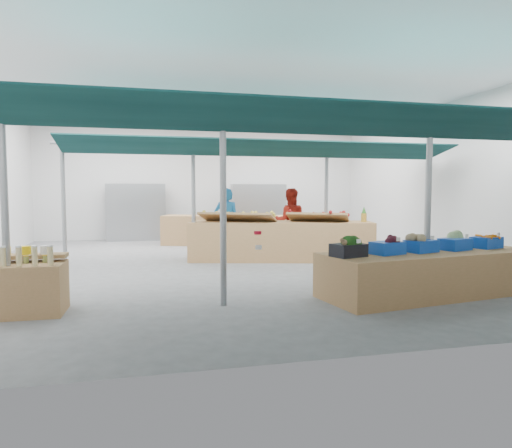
# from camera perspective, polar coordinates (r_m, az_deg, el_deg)

# --- Properties ---
(floor) EXTENTS (13.00, 13.00, 0.00)m
(floor) POSITION_cam_1_polar(r_m,az_deg,el_deg) (11.15, -2.34, -4.92)
(floor) COLOR slate
(floor) RESTS_ON ground
(hall) EXTENTS (13.00, 13.00, 13.00)m
(hall) POSITION_cam_1_polar(r_m,az_deg,el_deg) (12.46, -3.67, 8.21)
(hall) COLOR silver
(hall) RESTS_ON ground
(pole_grid) EXTENTS (10.00, 4.60, 3.00)m
(pole_grid) POSITION_cam_1_polar(r_m,az_deg,el_deg) (9.50, 4.13, 4.49)
(pole_grid) COLOR gray
(pole_grid) RESTS_ON floor
(awnings) EXTENTS (9.50, 7.08, 0.30)m
(awnings) POSITION_cam_1_polar(r_m,az_deg,el_deg) (9.56, 4.16, 10.31)
(awnings) COLOR #0A2A2C
(awnings) RESTS_ON pole_grid
(back_shelving_left) EXTENTS (2.00, 0.50, 2.00)m
(back_shelving_left) POSITION_cam_1_polar(r_m,az_deg,el_deg) (16.83, -14.75, 1.39)
(back_shelving_left) COLOR #B23F33
(back_shelving_left) RESTS_ON floor
(back_shelving_right) EXTENTS (2.00, 0.50, 2.00)m
(back_shelving_right) POSITION_cam_1_polar(r_m,az_deg,el_deg) (17.32, 0.31, 1.59)
(back_shelving_right) COLOR #B23F33
(back_shelving_right) RESTS_ON floor
(bottle_shelf) EXTENTS (1.64, 1.05, 1.00)m
(bottle_shelf) POSITION_cam_1_polar(r_m,az_deg,el_deg) (7.38, -28.99, -6.85)
(bottle_shelf) COLOR olive
(bottle_shelf) RESTS_ON floor
(veg_counter) EXTENTS (3.94, 1.83, 0.74)m
(veg_counter) POSITION_cam_1_polar(r_m,az_deg,el_deg) (8.25, 20.95, -5.76)
(veg_counter) COLOR olive
(veg_counter) RESTS_ON floor
(fruit_counter) EXTENTS (4.71, 2.20, 0.98)m
(fruit_counter) POSITION_cam_1_polar(r_m,az_deg,el_deg) (11.60, 3.09, -2.13)
(fruit_counter) COLOR olive
(fruit_counter) RESTS_ON floor
(far_counter) EXTENTS (5.41, 2.75, 0.96)m
(far_counter) POSITION_cam_1_polar(r_m,az_deg,el_deg) (14.92, -1.41, -0.79)
(far_counter) COLOR olive
(far_counter) RESTS_ON floor
(crate_stack) EXTENTS (0.59, 0.51, 0.60)m
(crate_stack) POSITION_cam_1_polar(r_m,az_deg,el_deg) (8.64, 18.73, -5.74)
(crate_stack) COLOR #1043B1
(crate_stack) RESTS_ON floor
(vendor_left) EXTENTS (0.76, 0.59, 1.83)m
(vendor_left) POSITION_cam_1_polar(r_m,az_deg,el_deg) (12.36, -3.70, 0.23)
(vendor_left) COLOR #18609D
(vendor_left) RESTS_ON floor
(vendor_right) EXTENTS (1.04, 0.90, 1.83)m
(vendor_right) POSITION_cam_1_polar(r_m,az_deg,el_deg) (12.79, 4.27, 0.35)
(vendor_right) COLOR maroon
(vendor_right) RESTS_ON floor
(crate_broccoli) EXTENTS (0.58, 0.49, 0.35)m
(crate_broccoli) POSITION_cam_1_polar(r_m,az_deg,el_deg) (7.16, 11.49, -2.76)
(crate_broccoli) COLOR black
(crate_broccoli) RESTS_ON veg_counter
(crate_beets) EXTENTS (0.58, 0.49, 0.29)m
(crate_beets) POSITION_cam_1_polar(r_m,az_deg,el_deg) (7.60, 16.11, -2.65)
(crate_beets) COLOR #1043B1
(crate_beets) RESTS_ON veg_counter
(crate_celeriac) EXTENTS (0.58, 0.49, 0.31)m
(crate_celeriac) POSITION_cam_1_polar(r_m,az_deg,el_deg) (8.03, 19.94, -2.29)
(crate_celeriac) COLOR #1043B1
(crate_celeriac) RESTS_ON veg_counter
(crate_cabbage) EXTENTS (0.58, 0.49, 0.35)m
(crate_cabbage) POSITION_cam_1_polar(r_m,az_deg,el_deg) (8.54, 23.61, -1.93)
(crate_cabbage) COLOR #1043B1
(crate_cabbage) RESTS_ON veg_counter
(crate_carrots) EXTENTS (0.58, 0.49, 0.29)m
(crate_carrots) POSITION_cam_1_polar(r_m,az_deg,el_deg) (9.09, 26.84, -1.99)
(crate_carrots) COLOR #1043B1
(crate_carrots) RESTS_ON veg_counter
(sparrow) EXTENTS (0.12, 0.09, 0.11)m
(sparrow) POSITION_cam_1_polar(r_m,az_deg,el_deg) (6.95, 10.93, -2.22)
(sparrow) COLOR brown
(sparrow) RESTS_ON crate_broccoli
(pole_ribbon) EXTENTS (0.12, 0.12, 0.28)m
(pole_ribbon) POSITION_cam_1_polar(r_m,az_deg,el_deg) (7.06, 0.22, -1.27)
(pole_ribbon) COLOR red
(pole_ribbon) RESTS_ON pole_grid
(apple_heap_yellow) EXTENTS (2.00, 1.53, 0.27)m
(apple_heap_yellow) POSITION_cam_1_polar(r_m,az_deg,el_deg) (11.45, -2.35, 1.09)
(apple_heap_yellow) COLOR #997247
(apple_heap_yellow) RESTS_ON fruit_counter
(apple_heap_red) EXTENTS (1.65, 1.34, 0.27)m
(apple_heap_red) POSITION_cam_1_polar(r_m,az_deg,el_deg) (11.51, 7.75, 1.08)
(apple_heap_red) COLOR #997247
(apple_heap_red) RESTS_ON fruit_counter
(pineapple) EXTENTS (0.14, 0.14, 0.39)m
(pineapple) POSITION_cam_1_polar(r_m,az_deg,el_deg) (11.70, 13.33, 1.13)
(pineapple) COLOR #8C6019
(pineapple) RESTS_ON fruit_counter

